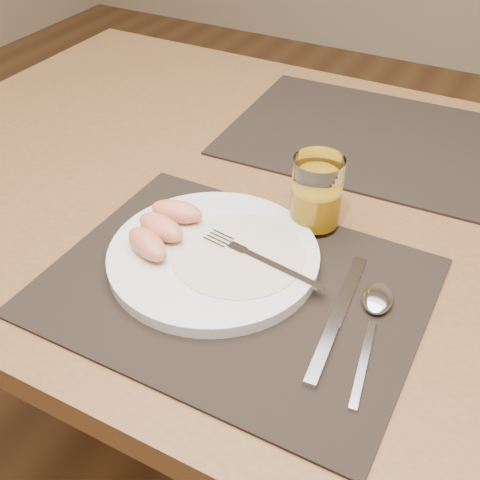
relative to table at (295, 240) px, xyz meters
The scene contains 11 objects.
ground 0.67m from the table, ahead, with size 5.00×5.00×0.00m, color brown.
table is the anchor object (origin of this frame).
placemat_near 0.24m from the table, 87.06° to the right, with size 0.45×0.35×0.00m, color black.
placemat_far 0.24m from the table, 83.01° to the left, with size 0.45×0.35×0.00m, color black.
plate 0.22m from the table, 100.18° to the right, with size 0.27×0.27×0.02m, color white.
plate_dressing 0.21m from the table, 91.41° to the right, with size 0.17×0.17×0.00m.
fork 0.21m from the table, 85.33° to the right, with size 0.18×0.04×0.00m.
knife 0.29m from the table, 57.97° to the right, with size 0.04×0.22×0.01m.
spoon 0.27m from the table, 45.60° to the right, with size 0.05×0.19×0.01m.
juice_glass 0.15m from the table, 50.05° to the right, with size 0.07×0.07×0.10m.
grapefruit_wedges 0.25m from the table, 118.93° to the right, with size 0.08×0.13×0.03m.
Camera 1 is at (0.27, -0.70, 1.25)m, focal length 45.00 mm.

